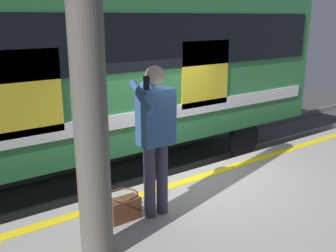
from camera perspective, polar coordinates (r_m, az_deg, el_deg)
ground_plane at (r=6.50m, az=2.64°, el=-13.59°), size 24.90×24.90×0.00m
safety_line at (r=5.91m, az=4.57°, el=-7.48°), size 14.24×0.16×0.01m
track_rail_near at (r=7.63m, az=-4.85°, el=-8.30°), size 18.90×0.08×0.16m
track_rail_far at (r=8.80m, az=-9.72°, el=-5.12°), size 18.90×0.08×0.16m
train_carriage at (r=7.41m, az=-11.45°, el=9.49°), size 9.38×2.77×3.76m
passenger at (r=4.48m, az=-1.88°, el=-0.53°), size 0.57×0.55×1.82m
handbag at (r=4.72m, az=-6.47°, el=-11.82°), size 0.38×0.34×0.34m
station_column at (r=3.52m, az=-11.84°, el=10.88°), size 0.32×0.32×4.11m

